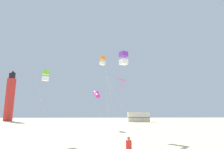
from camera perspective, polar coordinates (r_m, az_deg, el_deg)
name	(u,v)px	position (r m, az deg, el deg)	size (l,w,h in m)	color
kite_flyer_standing	(129,146)	(12.71, 5.00, -20.39)	(0.35, 0.52, 1.16)	red
kite_box_violet	(124,58)	(16.91, 3.46, 4.86)	(2.22, 2.22, 7.92)	silver
kite_diamond_rainbow	(122,82)	(20.94, 3.10, -2.22)	(3.31, 2.38, 6.37)	silver
kite_box_orange	(102,61)	(25.91, -2.86, 4.10)	(1.38, 1.38, 10.12)	silver
kite_tube_magenta	(97,94)	(32.96, -4.59, -5.85)	(2.76, 3.03, 6.48)	silver
kite_box_lime	(46,76)	(21.98, -19.22, -0.31)	(2.10, 1.64, 7.18)	silver
lighthouse_distant	(10,97)	(72.25, -28.17, -5.92)	(2.80, 2.80, 16.80)	red
rv_van_cream	(139,117)	(59.17, 7.94, -12.48)	(6.54, 2.65, 2.80)	beige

